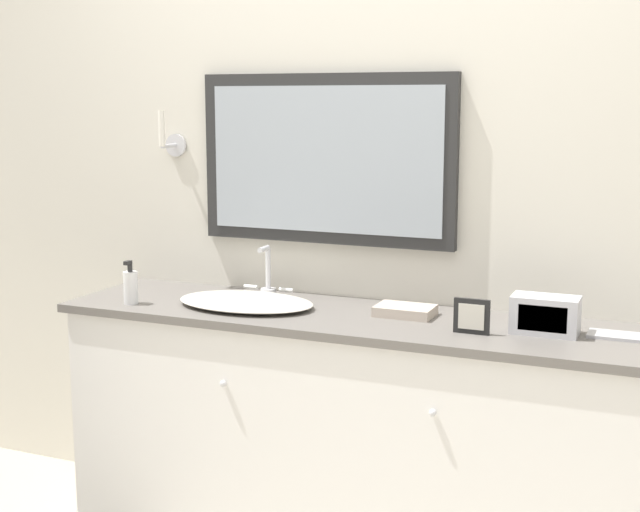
{
  "coord_description": "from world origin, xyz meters",
  "views": [
    {
      "loc": [
        1.07,
        -2.53,
        1.62
      ],
      "look_at": [
        -0.12,
        0.29,
        1.08
      ],
      "focal_mm": 50.0,
      "sensor_mm": 36.0,
      "label": 1
    }
  ],
  "objects_px": {
    "appliance_box": "(545,315)",
    "picture_frame": "(472,316)",
    "sink_basin": "(247,301)",
    "soap_bottle": "(131,287)"
  },
  "relations": [
    {
      "from": "appliance_box",
      "to": "soap_bottle",
      "type": "bearing_deg",
      "value": -173.77
    },
    {
      "from": "sink_basin",
      "to": "appliance_box",
      "type": "distance_m",
      "value": 1.06
    },
    {
      "from": "appliance_box",
      "to": "picture_frame",
      "type": "height_order",
      "value": "appliance_box"
    },
    {
      "from": "appliance_box",
      "to": "sink_basin",
      "type": "bearing_deg",
      "value": -178.63
    },
    {
      "from": "sink_basin",
      "to": "appliance_box",
      "type": "relative_size",
      "value": 2.44
    },
    {
      "from": "sink_basin",
      "to": "appliance_box",
      "type": "xyz_separation_m",
      "value": [
        1.06,
        0.03,
        0.04
      ]
    },
    {
      "from": "picture_frame",
      "to": "appliance_box",
      "type": "bearing_deg",
      "value": 23.47
    },
    {
      "from": "soap_bottle",
      "to": "picture_frame",
      "type": "bearing_deg",
      "value": 3.04
    },
    {
      "from": "appliance_box",
      "to": "picture_frame",
      "type": "distance_m",
      "value": 0.23
    },
    {
      "from": "soap_bottle",
      "to": "picture_frame",
      "type": "xyz_separation_m",
      "value": [
        1.25,
        0.07,
        -0.01
      ]
    }
  ]
}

